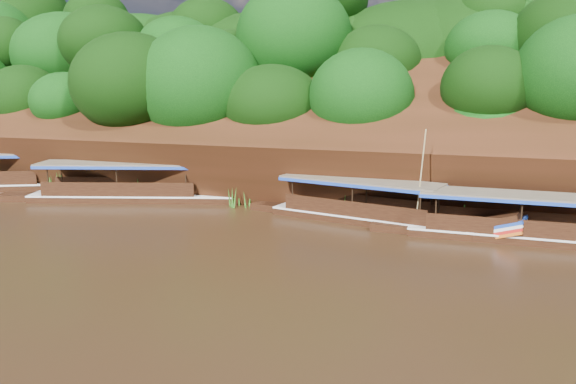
% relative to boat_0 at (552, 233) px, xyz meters
% --- Properties ---
extents(ground, '(160.00, 160.00, 0.00)m').
position_rel_boat_0_xyz_m(ground, '(-10.42, -6.98, -0.49)').
color(ground, black).
rests_on(ground, ground).
extents(riverbank, '(120.00, 30.06, 19.40)m').
position_rel_boat_0_xyz_m(riverbank, '(-10.43, 15.74, 1.39)').
color(riverbank, black).
rests_on(riverbank, ground).
extents(boat_0, '(13.49, 2.76, 6.12)m').
position_rel_boat_0_xyz_m(boat_0, '(0.00, 0.00, 0.00)').
color(boat_0, black).
rests_on(boat_0, ground).
extents(boat_1, '(13.05, 4.46, 5.48)m').
position_rel_boat_0_xyz_m(boat_1, '(-7.86, 0.97, 0.01)').
color(boat_1, black).
rests_on(boat_1, ground).
extents(boat_2, '(15.15, 6.42, 5.33)m').
position_rel_boat_0_xyz_m(boat_2, '(-22.71, 2.16, 0.05)').
color(boat_2, black).
rests_on(boat_2, ground).
extents(reeds, '(48.18, 2.25, 2.05)m').
position_rel_boat_0_xyz_m(reeds, '(-12.95, 2.59, 0.34)').
color(reeds, '#2F6D1B').
rests_on(reeds, ground).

